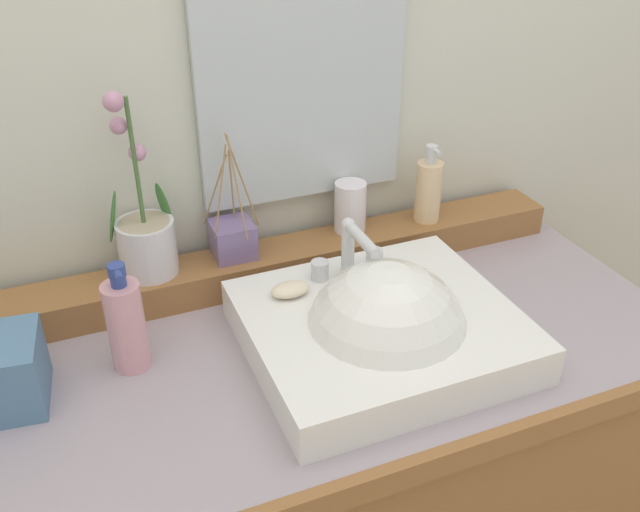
% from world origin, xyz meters
% --- Properties ---
extents(wall_back, '(3.01, 0.20, 2.52)m').
position_xyz_m(wall_back, '(0.00, 0.41, 1.26)').
color(wall_back, beige).
rests_on(wall_back, ground).
extents(back_ledge, '(1.36, 0.10, 0.06)m').
position_xyz_m(back_ledge, '(0.00, 0.24, 0.88)').
color(back_ledge, '#905F34').
rests_on(back_ledge, vanity_cabinet).
extents(sink_basin, '(0.45, 0.40, 0.29)m').
position_xyz_m(sink_basin, '(0.16, -0.06, 0.88)').
color(sink_basin, white).
rests_on(sink_basin, vanity_cabinet).
extents(soap_bar, '(0.07, 0.04, 0.02)m').
position_xyz_m(soap_bar, '(0.04, 0.06, 0.93)').
color(soap_bar, beige).
rests_on(soap_bar, sink_basin).
extents(potted_plant, '(0.13, 0.11, 0.35)m').
position_xyz_m(potted_plant, '(-0.17, 0.25, 0.98)').
color(potted_plant, silver).
rests_on(potted_plant, back_ledge).
extents(soap_dispenser, '(0.05, 0.06, 0.17)m').
position_xyz_m(soap_dispenser, '(0.41, 0.23, 0.98)').
color(soap_dispenser, beige).
rests_on(soap_dispenser, back_ledge).
extents(tumbler_cup, '(0.06, 0.06, 0.11)m').
position_xyz_m(tumbler_cup, '(0.24, 0.25, 0.96)').
color(tumbler_cup, silver).
rests_on(tumbler_cup, back_ledge).
extents(reed_diffuser, '(0.10, 0.10, 0.25)m').
position_xyz_m(reed_diffuser, '(-0.01, 0.25, 0.95)').
color(reed_diffuser, slate).
rests_on(reed_diffuser, back_ledge).
extents(lotion_bottle, '(0.06, 0.06, 0.20)m').
position_xyz_m(lotion_bottle, '(-0.24, 0.07, 0.93)').
color(lotion_bottle, '#D698A2').
rests_on(lotion_bottle, vanity_cabinet).
extents(mirror, '(0.41, 0.02, 0.59)m').
position_xyz_m(mirror, '(0.16, 0.30, 1.28)').
color(mirror, silver).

